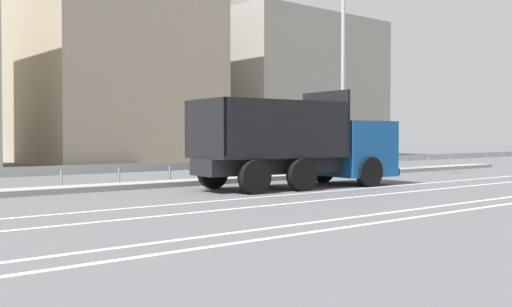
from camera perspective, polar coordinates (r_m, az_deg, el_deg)
name	(u,v)px	position (r m, az deg, el deg)	size (l,w,h in m)	color
ground_plane	(264,189)	(20.08, 0.76, -3.37)	(320.00, 320.00, 0.00)	#565659
lane_strip_0	(334,191)	(19.38, 7.47, -3.55)	(69.98, 0.16, 0.01)	silver
lane_strip_1	(377,195)	(18.25, 11.48, -3.88)	(69.98, 0.16, 0.01)	silver
lane_strip_2	(464,203)	(16.63, 19.21, -4.47)	(69.98, 0.16, 0.01)	silver
lane_strip_3	(495,206)	(16.21, 21.81, -4.64)	(69.98, 0.16, 0.01)	silver
median_island	(213,181)	(22.38, -4.15, -2.63)	(38.49, 1.10, 0.18)	gray
median_guardrail	(193,167)	(23.43, -6.04, -1.27)	(69.98, 0.09, 0.78)	#9EA0A5
dump_truck	(317,152)	(21.17, 5.82, 0.18)	(7.72, 3.34, 3.35)	#144C8C
median_road_sign	(312,149)	(25.72, 5.32, 0.42)	(0.79, 0.16, 2.27)	white
street_lamp_1	(347,73)	(27.36, 8.63, 7.63)	(0.71, 2.42, 8.25)	#ADADB2
background_building_1	(106,73)	(44.69, -14.06, 7.48)	(12.03, 13.63, 12.76)	tan
background_building_2	(282,89)	(54.38, 2.53, 6.12)	(15.09, 12.47, 12.12)	gray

